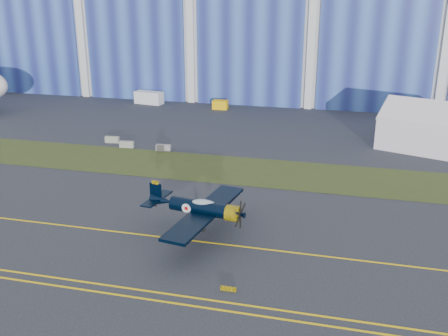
% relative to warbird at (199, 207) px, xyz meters
% --- Properties ---
extents(ground, '(260.00, 260.00, 0.00)m').
position_rel_warbird_xyz_m(ground, '(-17.41, 4.02, -2.85)').
color(ground, '#2C2F3A').
rests_on(ground, ground).
extents(grass_median, '(260.00, 10.00, 0.02)m').
position_rel_warbird_xyz_m(grass_median, '(-17.41, 18.02, -2.83)').
color(grass_median, '#475128').
rests_on(grass_median, ground).
extents(hangar, '(220.00, 45.70, 30.00)m').
position_rel_warbird_xyz_m(hangar, '(-17.41, 75.81, 12.11)').
color(hangar, silver).
rests_on(hangar, ground).
extents(taxiway_centreline, '(200.00, 0.20, 0.02)m').
position_rel_warbird_xyz_m(taxiway_centreline, '(-17.41, -0.98, -2.84)').
color(taxiway_centreline, yellow).
rests_on(taxiway_centreline, ground).
extents(guard_board_right, '(1.20, 0.15, 0.35)m').
position_rel_warbird_xyz_m(guard_board_right, '(4.59, -7.98, -2.67)').
color(guard_board_right, yellow).
rests_on(guard_board_right, ground).
extents(warbird, '(12.22, 14.01, 3.72)m').
position_rel_warbird_xyz_m(warbird, '(0.00, 0.00, 0.00)').
color(warbird, black).
rests_on(warbird, ground).
extents(tent, '(17.05, 14.67, 6.69)m').
position_rel_warbird_xyz_m(tent, '(24.09, 33.41, 0.50)').
color(tent, white).
rests_on(tent, ground).
extents(shipping_container, '(5.55, 2.92, 2.29)m').
position_rel_warbird_xyz_m(shipping_container, '(-24.85, 50.09, -1.70)').
color(shipping_container, white).
rests_on(shipping_container, ground).
extents(tug, '(2.74, 1.78, 1.56)m').
position_rel_warbird_xyz_m(tug, '(-10.73, 49.08, -2.07)').
color(tug, yellow).
rests_on(tug, ground).
extents(barrier_a, '(2.05, 0.79, 0.90)m').
position_rel_warbird_xyz_m(barrier_a, '(-20.47, 25.00, -2.40)').
color(barrier_a, gray).
rests_on(barrier_a, ground).
extents(barrier_b, '(2.06, 0.85, 0.90)m').
position_rel_warbird_xyz_m(barrier_b, '(-17.49, 23.34, -2.40)').
color(barrier_b, gray).
rests_on(barrier_b, ground).
extents(barrier_c, '(2.05, 0.78, 0.90)m').
position_rel_warbird_xyz_m(barrier_c, '(-12.00, 23.04, -2.40)').
color(barrier_c, gray).
rests_on(barrier_c, ground).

